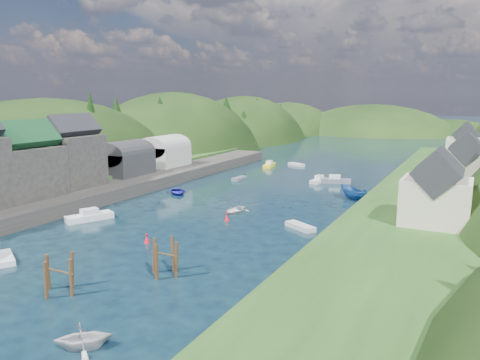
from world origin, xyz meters
The scene contains 14 objects.
ground centered at (0.00, 50.00, 0.00)m, with size 600.00×600.00×0.00m, color black.
hillside_left centered at (-45.00, 75.00, -8.03)m, with size 44.00×245.56×52.00m.
far_hills centered at (1.22, 174.01, -10.80)m, with size 103.00×68.00×44.00m.
hill_trees centered at (-0.79, 64.76, 11.15)m, with size 90.34×149.32×12.31m.
quay_left centered at (-24.00, 20.00, 1.00)m, with size 12.00×110.00×2.00m, color #2D2B28.
terrace_left_grass centered at (-31.00, 20.00, 1.25)m, with size 12.00×110.00×2.50m, color #234719.
boat_sheds centered at (-26.00, 39.00, 5.27)m, with size 7.00×21.00×7.50m.
terrace_right centered at (25.00, 40.00, 1.20)m, with size 16.00×120.00×2.40m, color #234719.
right_bank_cottages centered at (28.00, 48.33, 5.84)m, with size 9.00×59.24×8.41m.
piling_cluster_near centered at (0.45, -5.78, 1.30)m, with size 3.28×3.06×3.74m.
piling_cluster_far centered at (6.01, 1.40, 1.41)m, with size 2.97×2.80×3.96m.
channel_buoy_near centered at (-1.47, 8.15, 0.48)m, with size 0.70×0.70×1.10m.
channel_buoy_far centered at (1.98, 20.40, 0.48)m, with size 0.70×0.70×1.10m.
moored_boats centered at (-1.08, 22.18, 0.68)m, with size 34.15×84.71×2.43m.
Camera 1 is at (30.82, -31.62, 16.48)m, focal length 35.00 mm.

